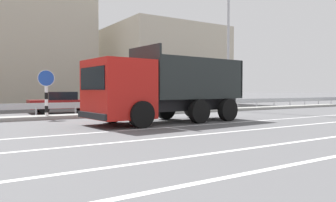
% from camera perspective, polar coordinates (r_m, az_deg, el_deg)
% --- Properties ---
extents(ground_plane, '(320.00, 320.00, 0.00)m').
position_cam_1_polar(ground_plane, '(19.18, 4.86, -2.44)').
color(ground_plane, '#565659').
extents(lane_strip_0, '(62.59, 0.16, 0.01)m').
position_cam_1_polar(lane_strip_0, '(13.44, 4.36, -4.28)').
color(lane_strip_0, silver).
rests_on(lane_strip_0, ground_plane).
extents(lane_strip_1, '(62.59, 0.16, 0.01)m').
position_cam_1_polar(lane_strip_1, '(11.69, 11.28, -5.24)').
color(lane_strip_1, silver).
rests_on(lane_strip_1, ground_plane).
extents(lane_strip_2, '(62.59, 0.16, 0.01)m').
position_cam_1_polar(lane_strip_2, '(9.98, 21.92, -6.56)').
color(lane_strip_2, silver).
rests_on(lane_strip_2, ground_plane).
extents(median_island, '(34.43, 1.10, 0.18)m').
position_cam_1_polar(median_island, '(20.66, 1.73, -1.88)').
color(median_island, gray).
rests_on(median_island, ground_plane).
extents(median_guardrail, '(62.59, 0.09, 0.78)m').
position_cam_1_polar(median_guardrail, '(21.46, 0.23, -0.45)').
color(median_guardrail, '#9EA0A5').
rests_on(median_guardrail, ground_plane).
extents(dump_truck, '(7.64, 3.22, 3.33)m').
position_cam_1_polar(dump_truck, '(14.21, -3.33, 1.41)').
color(dump_truck, red).
rests_on(dump_truck, ground_plane).
extents(median_road_sign, '(0.83, 0.16, 2.46)m').
position_cam_1_polar(median_road_sign, '(17.39, -20.43, 1.40)').
color(median_road_sign, white).
rests_on(median_road_sign, ground_plane).
extents(street_lamp_1, '(0.71, 2.78, 10.84)m').
position_cam_1_polar(street_lamp_1, '(23.69, 10.82, 12.90)').
color(street_lamp_1, '#ADADB2').
rests_on(street_lamp_1, ground_plane).
extents(parked_car_3, '(4.25, 1.92, 1.35)m').
position_cam_1_polar(parked_car_3, '(22.03, -17.88, -0.19)').
color(parked_car_3, maroon).
rests_on(parked_car_3, ground_plane).
extents(parked_car_4, '(4.52, 1.87, 1.44)m').
position_cam_1_polar(parked_car_4, '(23.83, -6.58, 0.14)').
color(parked_car_4, navy).
rests_on(parked_car_4, ground_plane).
extents(parked_car_5, '(4.18, 1.84, 1.59)m').
position_cam_1_polar(parked_car_5, '(27.28, 5.95, 0.49)').
color(parked_car_5, black).
rests_on(parked_car_5, ground_plane).
extents(background_building_1, '(11.19, 15.53, 8.14)m').
position_cam_1_polar(background_building_1, '(38.20, -2.98, 5.82)').
color(background_building_1, '#B7AD99').
rests_on(background_building_1, ground_plane).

